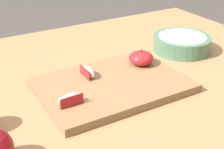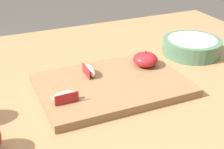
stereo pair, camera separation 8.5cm
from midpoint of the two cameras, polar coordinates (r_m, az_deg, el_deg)
name	(u,v)px [view 2 (the right image)]	position (r m, az deg, el deg)	size (l,w,h in m)	color
dining_table	(121,103)	(1.02, 4.05, -5.02)	(1.21, 0.91, 0.77)	#9E754C
cutting_board	(112,85)	(0.87, 2.82, -1.87)	(0.39, 0.27, 0.02)	olive
apple_half_skin_up	(145,59)	(0.95, 8.42, 2.57)	(0.07, 0.07, 0.05)	#B21E23
apple_wedge_near_knife	(65,97)	(0.77, -5.02, -3.96)	(0.06, 0.02, 0.03)	beige
apple_wedge_middle	(90,70)	(0.89, -1.20, 0.64)	(0.02, 0.06, 0.03)	beige
ceramic_fruit_bowl	(192,46)	(1.11, 15.94, 4.77)	(0.19, 0.19, 0.05)	#4C7556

